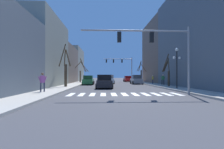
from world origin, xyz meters
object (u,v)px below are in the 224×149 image
at_px(street_lamp_right_corner, 177,60).
at_px(pedestrian_near_right_corner, 153,79).
at_px(pedestrian_waiting_at_curb, 163,79).
at_px(street_tree_left_near, 81,72).
at_px(car_parked_right_mid, 88,80).
at_px(street_tree_right_mid, 141,73).
at_px(street_tree_right_near, 66,70).
at_px(car_parked_right_near, 104,82).
at_px(pedestrian_on_right_sidewalk, 43,80).
at_px(traffic_signal_far, 121,64).
at_px(car_parked_right_far, 109,79).
at_px(car_parked_left_near, 136,80).
at_px(street_tree_left_far, 168,71).
at_px(traffic_signal_near, 155,43).
at_px(car_driving_toward_lane, 128,79).

distance_m(street_lamp_right_corner, pedestrian_near_right_corner, 11.76).
xyz_separation_m(pedestrian_waiting_at_curb, street_tree_left_near, (-14.32, 12.50, 1.32)).
distance_m(car_parked_right_mid, street_tree_right_mid, 15.20).
xyz_separation_m(car_parked_right_mid, street_tree_right_near, (-2.41, -7.13, 1.62)).
xyz_separation_m(car_parked_right_near, pedestrian_on_right_sidewalk, (-5.50, -6.69, 0.36)).
bearing_deg(traffic_signal_far, street_tree_right_near, -115.03).
bearing_deg(pedestrian_waiting_at_curb, car_parked_right_near, 38.24).
bearing_deg(street_tree_right_mid, car_parked_right_far, -145.43).
relative_size(car_parked_left_near, street_tree_left_far, 0.98).
bearing_deg(pedestrian_waiting_at_curb, car_parked_left_near, -52.54).
bearing_deg(car_parked_right_far, traffic_signal_near, 8.59).
bearing_deg(street_tree_left_near, pedestrian_on_right_sidewalk, -90.72).
height_order(traffic_signal_far, car_parked_left_near, traffic_signal_far).
bearing_deg(car_parked_right_mid, pedestrian_near_right_corner, -88.78).
height_order(pedestrian_waiting_at_curb, street_tree_left_far, street_tree_left_far).
xyz_separation_m(car_parked_right_far, street_tree_right_mid, (7.70, 5.30, 1.49)).
relative_size(traffic_signal_far, pedestrian_on_right_sidewalk, 4.28).
relative_size(car_parked_right_near, street_tree_right_mid, 0.97).
xyz_separation_m(traffic_signal_far, street_tree_left_far, (4.32, -20.64, -2.48)).
relative_size(car_parked_left_near, car_driving_toward_lane, 0.96).
height_order(car_parked_right_mid, pedestrian_near_right_corner, pedestrian_near_right_corner).
bearing_deg(street_tree_left_far, car_parked_right_mid, 147.37).
xyz_separation_m(car_parked_right_mid, pedestrian_on_right_sidewalk, (-2.70, -15.10, 0.40)).
bearing_deg(pedestrian_waiting_at_curb, car_driving_toward_lane, -68.29).
height_order(street_lamp_right_corner, street_tree_left_near, street_tree_left_near).
relative_size(pedestrian_waiting_at_curb, street_tree_left_far, 0.37).
relative_size(car_parked_right_far, pedestrian_on_right_sidewalk, 2.70).
distance_m(traffic_signal_far, pedestrian_on_right_sidewalk, 30.27).
distance_m(car_parked_right_near, street_tree_right_mid, 20.28).
height_order(traffic_signal_near, traffic_signal_far, traffic_signal_far).
distance_m(street_lamp_right_corner, street_tree_right_mid, 21.16).
distance_m(car_driving_toward_lane, street_tree_right_near, 24.84).
xyz_separation_m(car_parked_left_near, street_tree_right_near, (-11.37, -9.50, 1.57)).
distance_m(traffic_signal_near, street_tree_right_near, 13.47).
bearing_deg(traffic_signal_far, car_parked_right_near, -101.28).
height_order(car_parked_right_far, pedestrian_waiting_at_curb, pedestrian_waiting_at_curb).
relative_size(traffic_signal_near, street_lamp_right_corner, 1.96).
relative_size(traffic_signal_far, car_parked_right_near, 1.51).
height_order(car_parked_right_far, pedestrian_near_right_corner, car_parked_right_far).
xyz_separation_m(traffic_signal_far, pedestrian_on_right_sidewalk, (-9.83, -28.41, -3.52)).
bearing_deg(pedestrian_near_right_corner, pedestrian_on_right_sidewalk, 143.74).
xyz_separation_m(pedestrian_near_right_corner, street_tree_right_mid, (-0.06, 9.62, 1.25)).
xyz_separation_m(traffic_signal_far, street_tree_left_near, (-9.53, -4.90, -2.23)).
xyz_separation_m(traffic_signal_far, street_tree_right_mid, (4.34, -3.45, -2.36)).
xyz_separation_m(car_driving_toward_lane, street_tree_left_far, (2.49, -22.23, 1.46)).
height_order(traffic_signal_near, car_parked_left_near, traffic_signal_near).
relative_size(traffic_signal_near, traffic_signal_far, 1.24).
bearing_deg(car_parked_right_near, car_parked_left_near, 150.27).
distance_m(car_parked_left_near, car_parked_right_near, 12.42).
bearing_deg(street_tree_right_mid, traffic_signal_far, 141.52).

